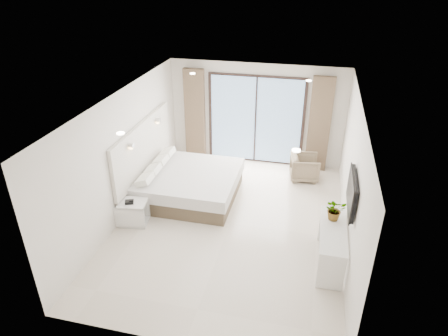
{
  "coord_description": "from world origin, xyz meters",
  "views": [
    {
      "loc": [
        1.48,
        -6.81,
        4.99
      ],
      "look_at": [
        -0.23,
        0.4,
        1.1
      ],
      "focal_mm": 32.0,
      "sensor_mm": 36.0,
      "label": 1
    }
  ],
  "objects": [
    {
      "name": "ground",
      "position": [
        0.0,
        0.0,
        0.0
      ],
      "size": [
        6.2,
        6.2,
        0.0
      ],
      "primitive_type": "plane",
      "color": "beige",
      "rests_on": "ground"
    },
    {
      "name": "room_shell",
      "position": [
        -0.2,
        0.82,
        1.58
      ],
      "size": [
        4.62,
        6.22,
        2.72
      ],
      "color": "silver",
      "rests_on": "ground"
    },
    {
      "name": "bed",
      "position": [
        -1.19,
        0.86,
        0.33
      ],
      "size": [
        2.22,
        2.12,
        0.76
      ],
      "color": "brown",
      "rests_on": "ground"
    },
    {
      "name": "nightstand",
      "position": [
        -1.99,
        -0.44,
        0.26
      ],
      "size": [
        0.63,
        0.55,
        0.51
      ],
      "rotation": [
        0.0,
        0.0,
        0.15
      ],
      "color": "white",
      "rests_on": "ground"
    },
    {
      "name": "phone",
      "position": [
        -2.03,
        -0.5,
        0.55
      ],
      "size": [
        0.21,
        0.19,
        0.06
      ],
      "primitive_type": "cube",
      "rotation": [
        0.0,
        0.0,
        0.38
      ],
      "color": "black",
      "rests_on": "nightstand"
    },
    {
      "name": "console_desk",
      "position": [
        2.04,
        -0.8,
        0.56
      ],
      "size": [
        0.46,
        1.48,
        0.77
      ],
      "color": "white",
      "rests_on": "ground"
    },
    {
      "name": "plant",
      "position": [
        2.04,
        -0.48,
        0.93
      ],
      "size": [
        0.48,
        0.51,
        0.32
      ],
      "primitive_type": "imported",
      "rotation": [
        0.0,
        0.0,
        0.33
      ],
      "color": "#33662D",
      "rests_on": "console_desk"
    },
    {
      "name": "armchair",
      "position": [
        1.4,
        2.35,
        0.35
      ],
      "size": [
        0.73,
        0.76,
        0.7
      ],
      "primitive_type": "imported",
      "rotation": [
        0.0,
        0.0,
        1.72
      ],
      "color": "#846E56",
      "rests_on": "ground"
    }
  ]
}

